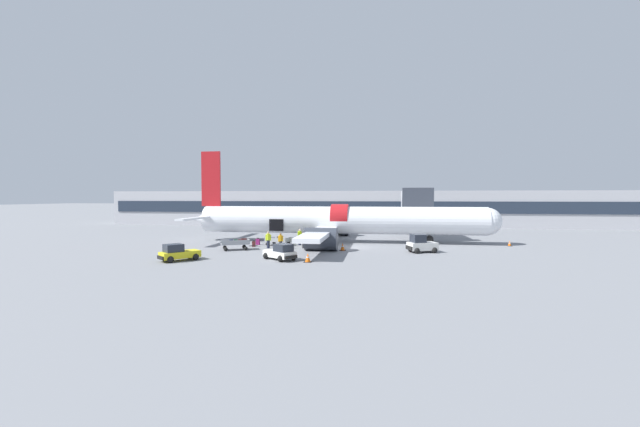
# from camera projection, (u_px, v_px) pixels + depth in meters

# --- Properties ---
(ground_plane) EXTENTS (500.00, 500.00, 0.00)m
(ground_plane) POSITION_uv_depth(u_px,v_px,m) (352.00, 247.00, 41.99)
(ground_plane) COLOR slate
(terminal_strip) EXTENTS (97.46, 8.95, 6.47)m
(terminal_strip) POSITION_uv_depth(u_px,v_px,m) (364.00, 208.00, 74.05)
(terminal_strip) COLOR #B2B2B7
(terminal_strip) RESTS_ON ground_plane
(jet_bridge_stub) EXTENTS (3.65, 10.61, 6.48)m
(jet_bridge_stub) POSITION_uv_depth(u_px,v_px,m) (415.00, 202.00, 50.98)
(jet_bridge_stub) COLOR #4C4C51
(jet_bridge_stub) RESTS_ON ground_plane
(airplane) EXTENTS (36.84, 29.77, 11.03)m
(airplane) POSITION_uv_depth(u_px,v_px,m) (335.00, 221.00, 46.65)
(airplane) COLOR white
(airplane) RESTS_ON ground_plane
(baggage_tug_lead) EXTENTS (3.09, 2.55, 1.78)m
(baggage_tug_lead) POSITION_uv_depth(u_px,v_px,m) (421.00, 245.00, 38.07)
(baggage_tug_lead) COLOR silver
(baggage_tug_lead) RESTS_ON ground_plane
(baggage_tug_mid) EXTENTS (3.34, 3.09, 1.41)m
(baggage_tug_mid) POSITION_uv_depth(u_px,v_px,m) (281.00, 253.00, 33.51)
(baggage_tug_mid) COLOR silver
(baggage_tug_mid) RESTS_ON ground_plane
(baggage_tug_rear) EXTENTS (3.10, 3.37, 1.45)m
(baggage_tug_rear) POSITION_uv_depth(u_px,v_px,m) (178.00, 253.00, 33.07)
(baggage_tug_rear) COLOR yellow
(baggage_tug_rear) RESTS_ON ground_plane
(baggage_cart_loading) EXTENTS (3.57, 2.32, 1.03)m
(baggage_cart_loading) POSITION_uv_depth(u_px,v_px,m) (278.00, 241.00, 43.58)
(baggage_cart_loading) COLOR #999BA0
(baggage_cart_loading) RESTS_ON ground_plane
(baggage_cart_queued) EXTENTS (3.69, 2.62, 1.12)m
(baggage_cart_queued) POSITION_uv_depth(u_px,v_px,m) (237.00, 244.00, 39.94)
(baggage_cart_queued) COLOR #999BA0
(baggage_cart_queued) RESTS_ON ground_plane
(ground_crew_loader_a) EXTENTS (0.55, 0.62, 1.83)m
(ground_crew_loader_a) POSITION_uv_depth(u_px,v_px,m) (313.00, 237.00, 43.05)
(ground_crew_loader_a) COLOR black
(ground_crew_loader_a) RESTS_ON ground_plane
(ground_crew_loader_b) EXTENTS (0.60, 0.53, 1.76)m
(ground_crew_loader_b) POSITION_uv_depth(u_px,v_px,m) (268.00, 239.00, 41.12)
(ground_crew_loader_b) COLOR #1E2338
(ground_crew_loader_b) RESTS_ON ground_plane
(ground_crew_driver) EXTENTS (0.53, 0.53, 1.67)m
(ground_crew_driver) POSITION_uv_depth(u_px,v_px,m) (281.00, 240.00, 40.58)
(ground_crew_driver) COLOR #2D2D33
(ground_crew_driver) RESTS_ON ground_plane
(ground_crew_supervisor) EXTENTS (0.41, 0.58, 1.68)m
(ground_crew_supervisor) POSITION_uv_depth(u_px,v_px,m) (303.00, 240.00, 41.14)
(ground_crew_supervisor) COLOR #2D2D33
(ground_crew_supervisor) RESTS_ON ground_plane
(ground_crew_helper) EXTENTS (0.57, 0.59, 1.80)m
(ground_crew_helper) POSITION_uv_depth(u_px,v_px,m) (300.00, 237.00, 43.79)
(ground_crew_helper) COLOR #1E2338
(ground_crew_helper) RESTS_ON ground_plane
(suitcase_on_tarmac_upright) EXTENTS (0.35, 0.21, 0.71)m
(suitcase_on_tarmac_upright) POSITION_uv_depth(u_px,v_px,m) (254.00, 244.00, 42.28)
(suitcase_on_tarmac_upright) COLOR #4C1E1E
(suitcase_on_tarmac_upright) RESTS_ON ground_plane
(suitcase_on_tarmac_spare) EXTENTS (0.47, 0.29, 0.80)m
(suitcase_on_tarmac_spare) POSITION_uv_depth(u_px,v_px,m) (258.00, 242.00, 44.05)
(suitcase_on_tarmac_spare) COLOR #721951
(suitcase_on_tarmac_spare) RESTS_ON ground_plane
(safety_cone_nose) EXTENTS (0.49, 0.49, 0.59)m
(safety_cone_nose) POSITION_uv_depth(u_px,v_px,m) (510.00, 244.00, 42.99)
(safety_cone_nose) COLOR black
(safety_cone_nose) RESTS_ON ground_plane
(safety_cone_engine_left) EXTENTS (0.64, 0.64, 0.75)m
(safety_cone_engine_left) POSITION_uv_depth(u_px,v_px,m) (308.00, 258.00, 32.40)
(safety_cone_engine_left) COLOR black
(safety_cone_engine_left) RESTS_ON ground_plane
(safety_cone_wingtip) EXTENTS (0.62, 0.62, 0.77)m
(safety_cone_wingtip) POSITION_uv_depth(u_px,v_px,m) (343.00, 247.00, 39.40)
(safety_cone_wingtip) COLOR black
(safety_cone_wingtip) RESTS_ON ground_plane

